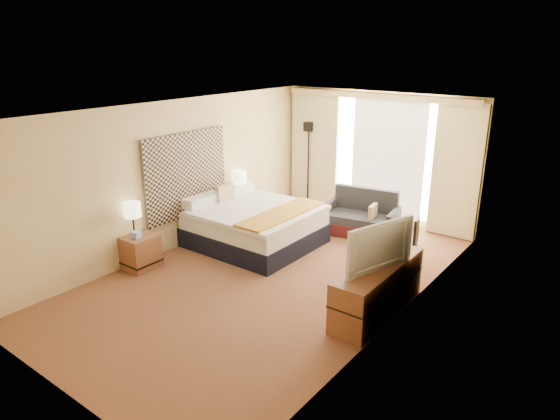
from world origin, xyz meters
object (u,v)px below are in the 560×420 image
Objects in this scene: nightstand_right at (243,212)px; floor_lamp at (308,147)px; lamp_left at (132,210)px; media_dresser at (378,289)px; bed at (254,225)px; lamp_right at (239,177)px; desk_chair at (408,247)px; nightstand_left at (141,252)px; loveseat at (362,220)px; television at (374,244)px.

nightstand_right is 2.15m from floor_lamp.
lamp_left is at bearing -91.09° from nightstand_right.
bed is (-2.89, 0.85, 0.02)m from media_dresser.
floor_lamp is at bearing 135.78° from media_dresser.
floor_lamp reaches higher than lamp_left.
media_dresser is 0.95× the size of floor_lamp.
nightstand_right is 0.31× the size of media_dresser.
lamp_right is (-3.74, 1.42, 0.65)m from media_dresser.
desk_chair is at bearing 98.69° from media_dresser.
nightstand_left is 4.12m from loveseat.
lamp_right is (-0.85, 0.57, 0.63)m from bed.
floor_lamp reaches higher than loveseat.
lamp_right is at bearing 146.29° from bed.
nightstand_right is 0.38× the size of loveseat.
media_dresser is 4.06m from lamp_right.
lamp_left is 0.98× the size of lamp_right.
loveseat is at bearing 26.25° from nightstand_right.
floor_lamp is 3.30× the size of lamp_left.
nightstand_right is 0.94× the size of lamp_right.
media_dresser reaches higher than nightstand_right.
desk_chair is at bearing 36.34° from lamp_left.
media_dresser is 2.96m from loveseat.
lamp_right reaches higher than desk_chair.
lamp_left is (-0.05, -2.55, 0.72)m from nightstand_right.
nightstand_left is at bearing -90.00° from nightstand_right.
nightstand_right is 0.96× the size of lamp_left.
floor_lamp is 4.43m from lamp_left.
desk_chair reaches higher than nightstand_right.
television is at bearing -68.56° from loveseat.
floor_lamp is 1.94m from lamp_right.
nightstand_right is 2.35m from loveseat.
desk_chair is (1.36, -1.00, 0.12)m from loveseat.
television is at bearing -45.47° from floor_lamp.
desk_chair is 4.41m from lamp_left.
lamp_right is (-0.35, -1.88, -0.33)m from floor_lamp.
lamp_left is (-0.36, -4.40, -0.34)m from floor_lamp.
lamp_left is at bearing 123.06° from television.
nightstand_right is 0.27× the size of bed.
lamp_left is at bearing -157.35° from desk_chair.
loveseat is (2.11, 1.04, 0.01)m from nightstand_right.
television is (3.70, 1.00, 0.03)m from lamp_left.
desk_chair is at bearing -29.77° from floor_lamp.
lamp_right reaches higher than nightstand_right.
television is (3.65, 0.95, 0.75)m from nightstand_left.
nightstand_right is 1.01m from bed.
floor_lamp reaches higher than lamp_right.
lamp_left is at bearing -130.36° from loveseat.
nightstand_left is at bearing 122.54° from television.
nightstand_right is 0.29× the size of floor_lamp.
loveseat is 0.77× the size of floor_lamp.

